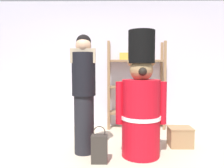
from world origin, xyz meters
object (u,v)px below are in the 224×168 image
shopping_bag (99,148)px  display_crate (180,137)px  person_shopper (84,92)px  teddy_bear_guard (141,104)px  merchandise_shelf (136,84)px

shopping_bag → display_crate: shopping_bag is taller
shopping_bag → person_shopper: bearing=125.2°
shopping_bag → display_crate: bearing=26.9°
teddy_bear_guard → display_crate: teddy_bear_guard is taller
merchandise_shelf → teddy_bear_guard: 1.48m
merchandise_shelf → person_shopper: merchandise_shelf is taller
teddy_bear_guard → shopping_bag: size_ratio=3.59×
person_shopper → display_crate: (1.46, 0.28, -0.74)m
merchandise_shelf → person_shopper: (-0.87, -1.37, -0.00)m
display_crate → person_shopper: bearing=-169.2°
merchandise_shelf → person_shopper: size_ratio=1.04×
teddy_bear_guard → person_shopper: 0.82m
teddy_bear_guard → shopping_bag: 0.82m
person_shopper → merchandise_shelf: bearing=57.7°
merchandise_shelf → display_crate: 1.45m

